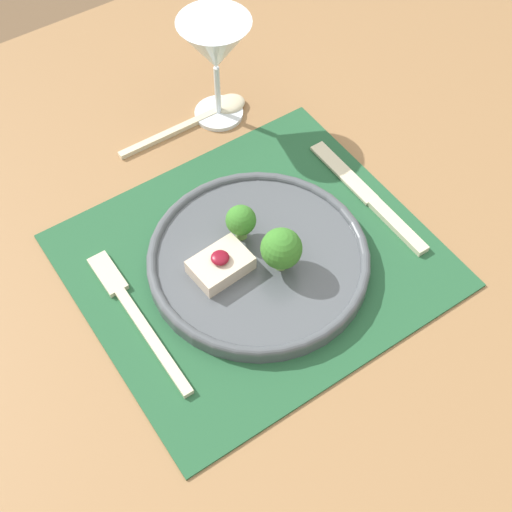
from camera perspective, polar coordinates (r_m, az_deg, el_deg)
ground_plane at (r=1.50m, az=-0.08°, el=-16.56°), size 8.00×8.00×0.00m
dining_table at (r=0.92m, az=-0.12°, el=-3.22°), size 1.42×1.11×0.73m
placemat at (r=0.85m, az=-0.13°, el=-0.34°), size 0.41×0.36×0.00m
dinner_plate at (r=0.83m, az=-0.01°, el=-0.24°), size 0.26×0.26×0.07m
fork at (r=0.82m, az=-9.86°, el=-4.31°), size 0.02×0.21×0.01m
knife at (r=0.91m, az=9.45°, el=4.20°), size 0.02×0.21×0.01m
spoon at (r=1.01m, az=-3.65°, el=11.34°), size 0.20×0.04×0.01m
wine_glass_near at (r=0.95m, az=-3.28°, el=16.23°), size 0.10×0.10×0.15m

